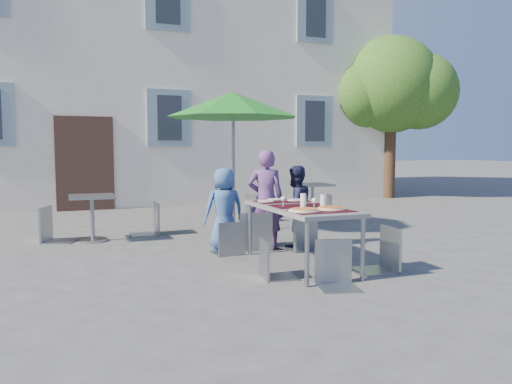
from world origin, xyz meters
name	(u,v)px	position (x,y,z in m)	size (l,w,h in m)	color
ground	(304,281)	(0.00, 0.00, 0.00)	(90.00, 90.00, 0.00)	#404142
building	(143,41)	(0.00, 11.50, 4.85)	(13.60, 8.20, 11.10)	beige
tree	(392,87)	(6.55, 7.54, 3.25)	(3.60, 3.00, 4.70)	#3F2A1B
dining_table	(300,210)	(0.26, 0.62, 0.70)	(0.80, 1.85, 0.76)	#4C4C51
pizza_near_left	(304,210)	(0.06, 0.12, 0.77)	(0.36, 0.36, 0.03)	white
pizza_near_right	(331,208)	(0.43, 0.16, 0.77)	(0.33, 0.33, 0.03)	white
glassware	(308,200)	(0.30, 0.51, 0.83)	(0.53, 0.45, 0.15)	silver
place_settings	(279,200)	(0.25, 1.26, 0.76)	(0.68, 0.42, 0.01)	white
child_0	(224,209)	(-0.31, 1.94, 0.59)	(0.58, 0.38, 1.19)	#345791
child_1	(266,199)	(0.28, 1.82, 0.72)	(0.52, 0.34, 1.44)	#5D3873
child_2	(295,206)	(0.73, 1.76, 0.60)	(0.58, 0.34, 1.20)	#191B37
chair_0	(229,218)	(-0.35, 1.58, 0.51)	(0.42, 0.42, 0.88)	gray
chair_1	(255,207)	(0.09, 1.75, 0.62)	(0.54, 0.54, 1.05)	gray
chair_2	(302,213)	(0.71, 1.49, 0.54)	(0.51, 0.51, 0.93)	slate
chair_3	(272,235)	(-0.29, 0.22, 0.49)	(0.42, 0.42, 0.84)	gray
chair_4	(383,222)	(1.08, 0.07, 0.58)	(0.47, 0.47, 0.99)	#939B9F
chair_5	(336,236)	(0.22, -0.31, 0.53)	(0.49, 0.49, 0.92)	gray
patio_umbrella	(233,106)	(0.29, 3.34, 2.17)	(2.28, 2.28, 2.42)	#97999E
cafe_table_0	(92,210)	(-2.05, 3.30, 0.49)	(0.68, 0.68, 0.72)	#97999E
bg_chair_l_0	(52,202)	(-2.63, 3.48, 0.62)	(0.60, 0.59, 1.05)	gray
bg_chair_r_0	(150,199)	(-1.11, 3.60, 0.61)	(0.46, 0.45, 1.03)	gray
cafe_table_1	(312,195)	(2.21, 4.09, 0.51)	(0.70, 0.70, 0.75)	#97999E
bg_chair_l_1	(257,191)	(1.15, 4.44, 0.60)	(0.57, 0.56, 1.01)	gray
bg_chair_r_1	(324,192)	(2.55, 4.21, 0.57)	(0.55, 0.54, 0.97)	gray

